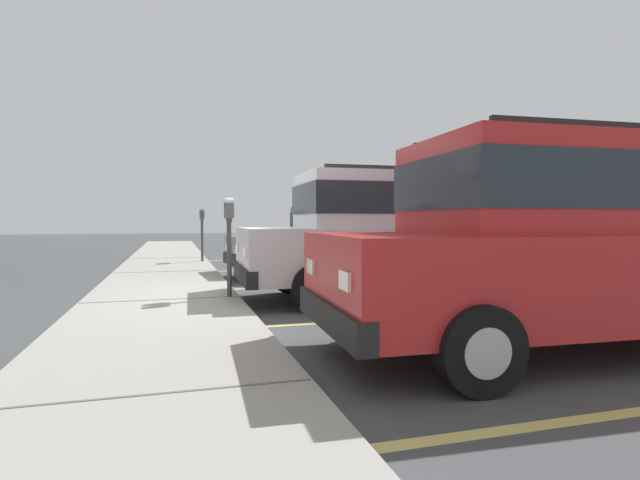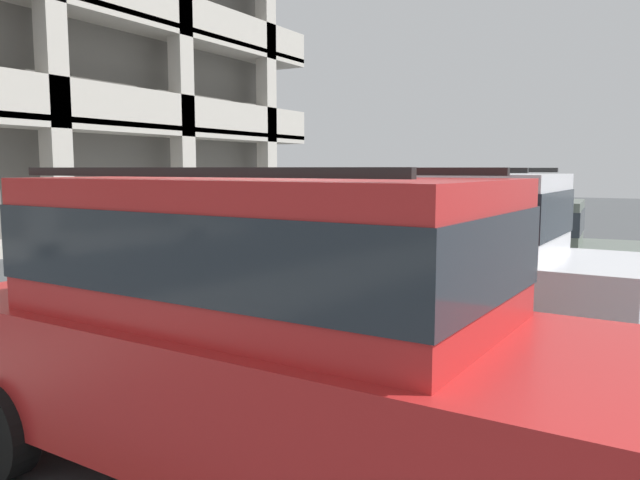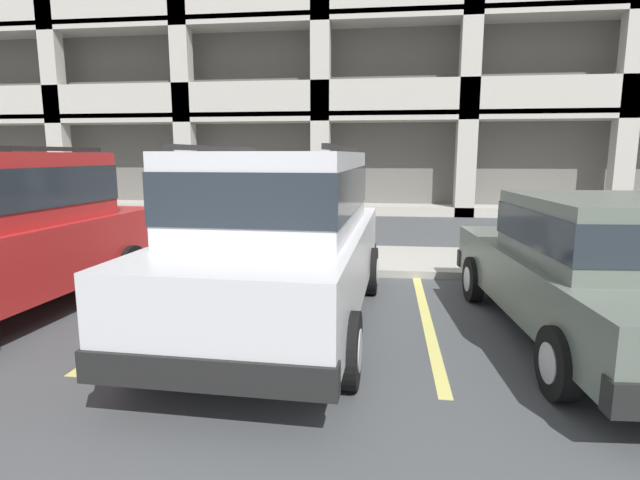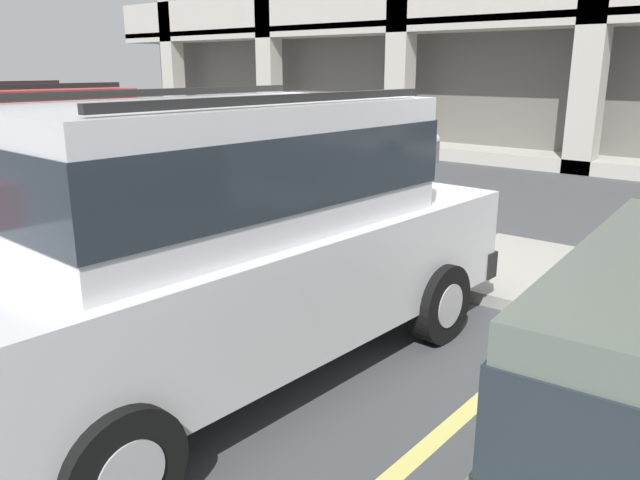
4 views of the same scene
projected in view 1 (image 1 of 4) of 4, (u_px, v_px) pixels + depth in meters
The scene contains 8 objects.
ground_plane at pixel (253, 307), 7.44m from camera, with size 80.00×80.00×0.10m.
sidewalk at pixel (162, 304), 7.06m from camera, with size 40.00×2.20×0.12m.
parking_stall_lines at pixel (314, 286), 9.39m from camera, with size 13.15×4.80×0.01m.
silver_suv at pixel (391, 230), 7.98m from camera, with size 2.13×4.84×2.03m.
red_sedan at pixel (569, 237), 4.73m from camera, with size 2.18×4.87×2.03m.
dark_hatchback at pixel (335, 239), 11.17m from camera, with size 2.07×4.60×1.54m.
parking_meter_near at pixel (229, 223), 7.31m from camera, with size 0.35×0.12×1.45m.
parking_meter_far at pixel (202, 222), 13.54m from camera, with size 0.35×0.12×1.45m.
Camera 1 is at (-7.37, 1.14, 1.26)m, focal length 28.00 mm.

